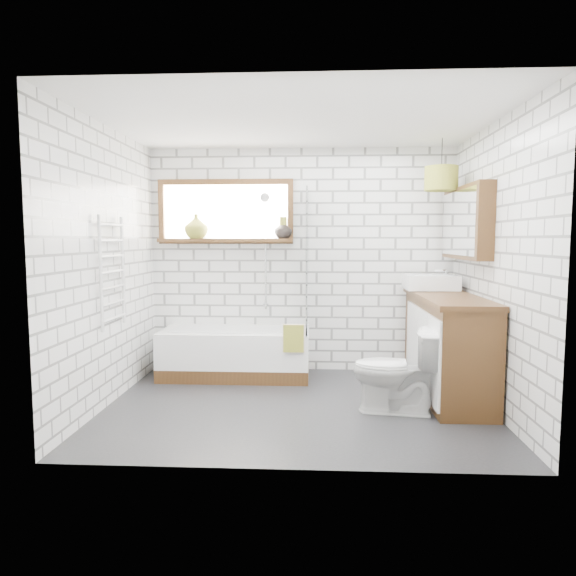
# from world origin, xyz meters

# --- Properties ---
(floor) EXTENTS (3.40, 2.60, 0.01)m
(floor) POSITION_xyz_m (0.00, 0.00, -0.01)
(floor) COLOR black
(floor) RESTS_ON ground
(ceiling) EXTENTS (3.40, 2.60, 0.01)m
(ceiling) POSITION_xyz_m (0.00, 0.00, 2.50)
(ceiling) COLOR white
(ceiling) RESTS_ON ground
(wall_back) EXTENTS (3.40, 0.01, 2.50)m
(wall_back) POSITION_xyz_m (0.00, 1.30, 1.25)
(wall_back) COLOR white
(wall_back) RESTS_ON ground
(wall_front) EXTENTS (3.40, 0.01, 2.50)m
(wall_front) POSITION_xyz_m (0.00, -1.30, 1.25)
(wall_front) COLOR white
(wall_front) RESTS_ON ground
(wall_left) EXTENTS (0.01, 2.60, 2.50)m
(wall_left) POSITION_xyz_m (-1.70, 0.00, 1.25)
(wall_left) COLOR white
(wall_left) RESTS_ON ground
(wall_right) EXTENTS (0.01, 2.60, 2.50)m
(wall_right) POSITION_xyz_m (1.70, 0.00, 1.25)
(wall_right) COLOR white
(wall_right) RESTS_ON ground
(window) EXTENTS (1.52, 0.16, 0.68)m
(window) POSITION_xyz_m (-0.85, 1.26, 1.80)
(window) COLOR #341F0E
(window) RESTS_ON wall_back
(towel_radiator) EXTENTS (0.06, 0.52, 1.00)m
(towel_radiator) POSITION_xyz_m (-1.66, 0.00, 1.20)
(towel_radiator) COLOR white
(towel_radiator) RESTS_ON wall_left
(mirror_cabinet) EXTENTS (0.16, 1.20, 0.70)m
(mirror_cabinet) POSITION_xyz_m (1.62, 0.60, 1.65)
(mirror_cabinet) COLOR #341F0E
(mirror_cabinet) RESTS_ON wall_right
(shower_riser) EXTENTS (0.02, 0.02, 1.30)m
(shower_riser) POSITION_xyz_m (-0.40, 1.26, 1.35)
(shower_riser) COLOR silver
(shower_riser) RESTS_ON wall_back
(bathtub) EXTENTS (1.59, 0.70, 0.52)m
(bathtub) POSITION_xyz_m (-0.70, 0.95, 0.26)
(bathtub) COLOR white
(bathtub) RESTS_ON floor
(shower_screen) EXTENTS (0.02, 0.72, 1.50)m
(shower_screen) POSITION_xyz_m (0.07, 0.95, 1.27)
(shower_screen) COLOR white
(shower_screen) RESTS_ON bathtub
(towel_green) EXTENTS (0.20, 0.06, 0.28)m
(towel_green) POSITION_xyz_m (-0.06, 0.60, 0.50)
(towel_green) COLOR olive
(towel_green) RESTS_ON bathtub
(towel_beige) EXTENTS (0.22, 0.05, 0.28)m
(towel_beige) POSITION_xyz_m (-0.06, 0.60, 0.50)
(towel_beige) COLOR tan
(towel_beige) RESTS_ON bathtub
(vanity) EXTENTS (0.55, 1.69, 0.97)m
(vanity) POSITION_xyz_m (1.43, 0.42, 0.48)
(vanity) COLOR #341F0E
(vanity) RESTS_ON floor
(basin) EXTENTS (0.52, 0.46, 0.15)m
(basin) POSITION_xyz_m (1.37, 0.92, 1.04)
(basin) COLOR white
(basin) RESTS_ON vanity
(tap) EXTENTS (0.03, 0.03, 0.15)m
(tap) POSITION_xyz_m (1.53, 0.92, 1.09)
(tap) COLOR silver
(tap) RESTS_ON vanity
(toilet) EXTENTS (0.50, 0.77, 0.74)m
(toilet) POSITION_xyz_m (0.85, -0.13, 0.37)
(toilet) COLOR white
(toilet) RESTS_ON floor
(vase_olive) EXTENTS (0.28, 0.28, 0.27)m
(vase_olive) POSITION_xyz_m (-1.18, 1.23, 1.62)
(vase_olive) COLOR olive
(vase_olive) RESTS_ON window
(vase_dark) EXTENTS (0.22, 0.22, 0.20)m
(vase_dark) POSITION_xyz_m (-0.20, 1.23, 1.58)
(vase_dark) COLOR black
(vase_dark) RESTS_ON window
(bottle) EXTENTS (0.09, 0.09, 0.24)m
(bottle) POSITION_xyz_m (-0.20, 1.23, 1.60)
(bottle) COLOR olive
(bottle) RESTS_ON window
(pendant) EXTENTS (0.33, 0.33, 0.24)m
(pendant) POSITION_xyz_m (1.42, 0.81, 2.10)
(pendant) COLOR olive
(pendant) RESTS_ON ceiling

